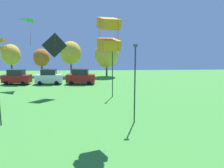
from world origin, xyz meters
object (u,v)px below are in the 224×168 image
Objects in this scene: treeline_tree_1 at (41,58)px; treeline_tree_3 at (107,55)px; kite_flying_3 at (33,28)px; parked_car_leftmost at (17,77)px; parked_car_third_from_left at (81,77)px; parked_car_second_from_left at (49,77)px; treeline_tree_0 at (11,55)px; kite_flying_5 at (55,45)px; light_post_0 at (112,71)px; treeline_tree_2 at (71,53)px; kite_flying_0 at (2,44)px; light_post_2 at (135,80)px; kite_flying_1 at (109,34)px.

treeline_tree_3 reaches higher than treeline_tree_1.
parked_car_leftmost is at bearing 178.06° from kite_flying_3.
treeline_tree_1 is at bearing 133.99° from parked_car_third_from_left.
parked_car_third_from_left is at bearing -2.39° from parked_car_second_from_left.
parked_car_second_from_left is 15.08m from treeline_tree_0.
light_post_0 is (7.55, -1.72, -3.17)m from kite_flying_5.
parked_car_second_from_left is 0.73× the size of light_post_0.
treeline_tree_1 is 6.38m from treeline_tree_2.
light_post_2 is (18.59, -18.85, -2.86)m from kite_flying_0.
kite_flying_1 reaches higher than light_post_0.
kite_flying_0 is 0.36× the size of parked_car_leftmost.
kite_flying_0 is at bearing -171.08° from parked_car_second_from_left.
treeline_tree_1 is (-6.36, 18.55, -2.82)m from kite_flying_5.
parked_car_leftmost is at bearing -66.59° from treeline_tree_0.
kite_flying_1 is 25.27m from parked_car_second_from_left.
kite_flying_1 is 5.12m from light_post_2.
kite_flying_5 is 0.54× the size of light_post_0.
light_post_2 is at bearing -86.56° from treeline_tree_3.
parked_car_leftmost is 10.82m from treeline_tree_1.
parked_car_leftmost is (-14.76, 22.56, -6.39)m from kite_flying_1.
kite_flying_0 is 11.90m from kite_flying_5.
treeline_tree_3 is at bearing 40.37° from parked_car_second_from_left.
treeline_tree_1 reaches higher than parked_car_third_from_left.
kite_flying_5 is 0.46× the size of treeline_tree_2.
kite_flying_5 is at bearing -58.98° from kite_flying_3.
treeline_tree_1 is (-13.01, 32.93, -3.84)m from kite_flying_1.
treeline_tree_3 reaches higher than parked_car_second_from_left.
light_post_0 is (10.29, -9.91, 2.20)m from parked_car_second_from_left.
kite_flying_3 is 8.61m from parked_car_leftmost.
kite_flying_1 is at bearing -94.05° from light_post_0.
parked_car_third_from_left is at bearing -35.37° from treeline_tree_0.
kite_flying_1 reaches higher than treeline_tree_3.
kite_flying_5 is at bearing 167.19° from light_post_0.
light_post_0 reaches higher than parked_car_second_from_left.
parked_car_second_from_left is at bearing 136.07° from light_post_0.
light_post_0 is at bearing -27.01° from kite_flying_0.
kite_flying_0 is 0.36× the size of parked_car_third_from_left.
kite_flying_3 is at bearing -177.42° from parked_car_second_from_left.
kite_flying_0 is 0.40× the size of parked_car_second_from_left.
parked_car_third_from_left is (2.63, 8.05, -5.34)m from kite_flying_5.
kite_flying_0 is 0.55× the size of kite_flying_3.
light_post_2 is 34.03m from treeline_tree_1.
parked_car_second_from_left is at bearing 9.68° from kite_flying_0.
kite_flying_3 is 11.89m from treeline_tree_1.
parked_car_leftmost is 12.19m from treeline_tree_0.
kite_flying_0 is at bearing -149.57° from treeline_tree_3.
light_post_2 is at bearing -52.74° from kite_flying_5.
kite_flying_5 reaches higher than parked_car_leftmost.
kite_flying_1 is 0.38× the size of treeline_tree_0.
light_post_2 is at bearing -55.16° from kite_flying_3.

